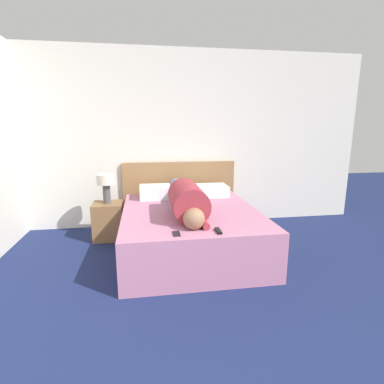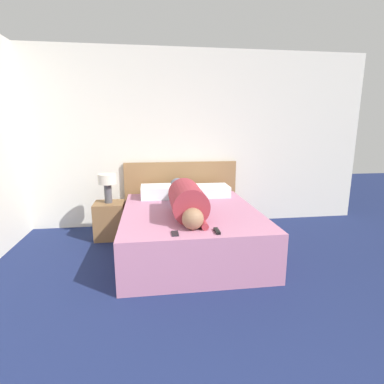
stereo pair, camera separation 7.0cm
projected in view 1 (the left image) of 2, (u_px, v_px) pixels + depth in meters
name	position (u px, v px, depth m)	size (l,w,h in m)	color
wall_back	(180.00, 140.00, 4.51)	(5.71, 0.06, 2.60)	silver
bed	(190.00, 230.00, 3.65)	(1.59, 1.91, 0.52)	#B2708E
headboard	(180.00, 193.00, 4.62)	(1.71, 0.04, 0.97)	olive
nightstand	(108.00, 221.00, 4.06)	(0.39, 0.38, 0.50)	brown
table_lamp	(106.00, 183.00, 3.95)	(0.24, 0.24, 0.39)	#4C4C51
person_lying	(185.00, 199.00, 3.46)	(0.38, 1.70, 0.38)	#936B4C
pillow_near_headboard	(160.00, 192.00, 4.18)	(0.56, 0.38, 0.17)	white
pillow_second	(208.00, 191.00, 4.29)	(0.54, 0.38, 0.15)	white
tv_remote	(218.00, 231.00, 2.84)	(0.04, 0.15, 0.02)	black
cell_phone	(176.00, 234.00, 2.78)	(0.06, 0.13, 0.01)	black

